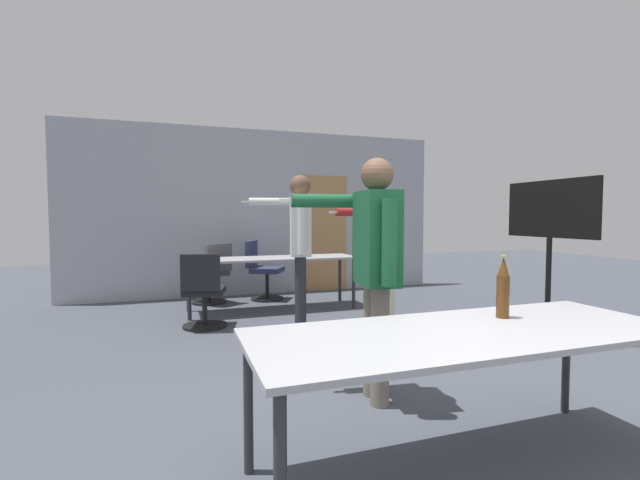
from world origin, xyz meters
TOP-DOWN VIEW (x-y plane):
  - back_wall at (0.03, 5.79)m, footprint 6.35×0.12m
  - conference_table_near at (0.00, 0.30)m, footprint 2.27×0.83m
  - conference_table_far at (-0.12, 4.43)m, footprint 2.40×0.66m
  - tv_screen at (2.63, 2.26)m, footprint 0.44×1.22m
  - person_far_watching at (1.01, 3.17)m, footprint 0.81×0.60m
  - person_right_polo at (-0.07, 1.24)m, footprint 0.77×0.70m
  - person_center_tall at (-0.06, 3.25)m, footprint 0.77×0.70m
  - office_chair_far_left at (-0.10, 5.22)m, footprint 0.67×0.64m
  - office_chair_near_pushed at (-1.11, 3.68)m, footprint 0.55×0.61m
  - office_chair_side_rolled at (-0.89, 5.15)m, footprint 0.65×0.68m
  - beer_bottle at (0.36, 0.45)m, footprint 0.07×0.07m
  - drink_cup at (0.22, 4.48)m, footprint 0.07×0.07m

SIDE VIEW (x-z plane):
  - office_chair_near_pushed at x=-1.11m, z-range -0.04..0.86m
  - office_chair_side_rolled at x=-0.89m, z-range -0.03..0.89m
  - office_chair_far_left at x=-0.10m, z-range -0.03..0.91m
  - conference_table_far at x=-0.12m, z-range 0.31..1.06m
  - conference_table_near at x=0.00m, z-range 0.32..1.06m
  - drink_cup at x=0.22m, z-range 0.75..0.84m
  - beer_bottle at x=0.36m, z-range 0.74..1.10m
  - person_far_watching at x=1.01m, z-range 0.18..1.84m
  - person_right_polo at x=-0.07m, z-range 0.18..1.92m
  - person_center_tall at x=-0.06m, z-range 0.21..2.01m
  - tv_screen at x=2.63m, z-range 0.25..1.99m
  - back_wall at x=0.03m, z-range -0.01..2.79m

